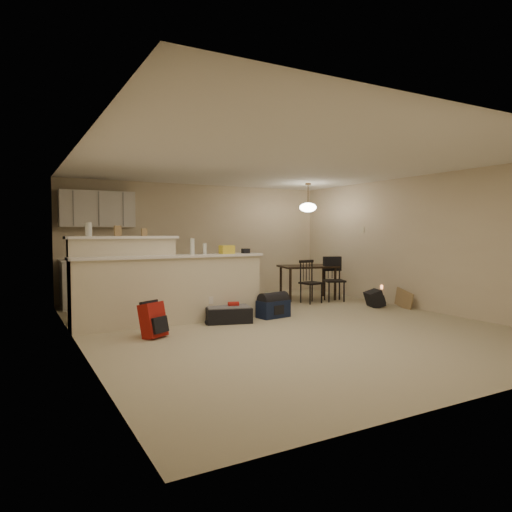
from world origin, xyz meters
TOP-DOWN VIEW (x-y plane):
  - room at (0.00, 0.00)m, footprint 7.00×7.02m
  - breakfast_bar at (-1.76, 0.98)m, footprint 3.08×0.58m
  - upper_cabinets at (-2.20, 3.32)m, footprint 1.40×0.34m
  - kitchen_counter at (-2.00, 3.19)m, footprint 1.80×0.60m
  - thermostat at (2.98, 1.55)m, footprint 0.02×0.12m
  - jar at (-2.70, 1.12)m, footprint 0.10×0.10m
  - cereal_box at (-2.28, 1.12)m, footprint 0.10×0.07m
  - small_box at (-1.87, 1.12)m, footprint 0.08×0.06m
  - bottle_a at (-1.16, 0.90)m, footprint 0.07×0.07m
  - bottle_b at (-0.94, 0.90)m, footprint 0.06×0.06m
  - bag_lump at (-0.55, 0.90)m, footprint 0.22×0.18m
  - pouch at (-0.19, 0.90)m, footprint 0.12×0.10m
  - dining_table at (1.93, 2.08)m, footprint 1.31×1.03m
  - pendant_lamp at (1.93, 2.08)m, footprint 0.36×0.36m
  - dining_chair_near at (1.68, 1.59)m, footprint 0.42×0.40m
  - dining_chair_far at (2.26, 1.57)m, footprint 0.51×0.50m
  - suitcase at (-0.66, 0.61)m, footprint 0.81×0.64m
  - red_backpack at (-2.03, 0.13)m, footprint 0.38×0.33m
  - navy_duffel at (0.19, 0.61)m, footprint 0.58×0.37m
  - black_daypack at (2.48, 0.61)m, footprint 0.35×0.42m
  - cardboard_sheet at (2.85, 0.22)m, footprint 0.07×0.46m

SIDE VIEW (x-z plane):
  - suitcase at x=-0.66m, z-range 0.00..0.24m
  - navy_duffel at x=0.19m, z-range 0.00..0.29m
  - black_daypack at x=2.48m, z-range 0.00..0.31m
  - cardboard_sheet at x=2.85m, z-range 0.00..0.35m
  - red_backpack at x=-2.03m, z-range 0.00..0.48m
  - dining_chair_near at x=1.68m, z-range 0.00..0.87m
  - kitchen_counter at x=-2.00m, z-range 0.00..0.90m
  - dining_chair_far at x=2.26m, z-range 0.00..0.91m
  - breakfast_bar at x=-1.76m, z-range -0.09..1.30m
  - dining_table at x=1.93m, z-range 0.28..1.01m
  - pouch at x=-0.19m, z-range 1.09..1.17m
  - bag_lump at x=-0.55m, z-range 1.09..1.23m
  - bottle_b at x=-0.94m, z-range 1.09..1.27m
  - bottle_a at x=-1.16m, z-range 1.09..1.35m
  - room at x=0.00m, z-range 0.00..2.50m
  - small_box at x=-1.87m, z-range 1.39..1.51m
  - cereal_box at x=-2.28m, z-range 1.39..1.55m
  - jar at x=-2.70m, z-range 1.39..1.59m
  - thermostat at x=2.98m, z-range 1.44..1.56m
  - upper_cabinets at x=-2.20m, z-range 1.55..2.25m
  - pendant_lamp at x=1.93m, z-range 1.68..2.30m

